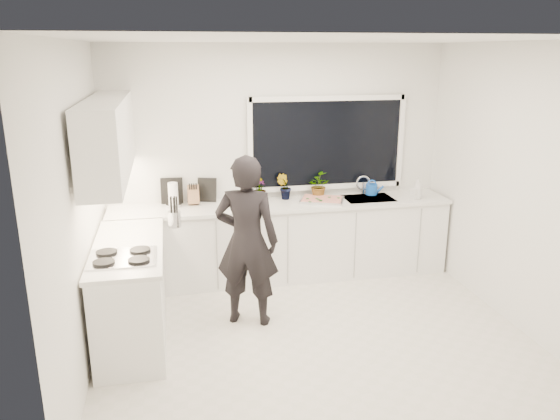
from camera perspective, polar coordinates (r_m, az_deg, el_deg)
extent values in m
cube|color=beige|center=(5.35, 3.54, -13.06)|extent=(4.00, 3.50, 0.02)
cube|color=white|center=(6.50, -0.30, 5.13)|extent=(4.00, 0.02, 2.70)
cube|color=white|center=(4.73, -20.39, -0.23)|extent=(0.02, 3.50, 2.70)
cube|color=white|center=(5.70, 23.73, 2.11)|extent=(0.02, 3.50, 2.70)
cube|color=white|center=(4.67, 4.15, 17.47)|extent=(4.00, 3.50, 0.02)
cube|color=black|center=(6.57, 4.93, 6.96)|extent=(1.80, 0.02, 1.00)
cube|color=white|center=(6.45, 0.26, -3.36)|extent=(3.92, 0.58, 0.88)
cube|color=white|center=(5.32, -15.24, -8.38)|extent=(0.58, 1.60, 0.88)
cube|color=silver|center=(6.30, 0.28, 0.55)|extent=(3.94, 0.62, 0.04)
cube|color=silver|center=(5.15, -15.62, -3.72)|extent=(0.62, 1.60, 0.04)
cube|color=white|center=(5.28, -17.49, 7.26)|extent=(0.34, 2.10, 0.70)
cube|color=silver|center=(6.61, 9.21, 0.82)|extent=(0.58, 0.42, 0.14)
cylinder|color=silver|center=(6.75, 8.67, 2.57)|extent=(0.03, 0.03, 0.22)
cube|color=black|center=(4.82, -16.13, -4.75)|extent=(0.56, 0.48, 0.03)
imported|color=black|center=(5.27, -3.48, -3.28)|extent=(0.72, 0.59, 1.69)
cube|color=silver|center=(6.38, 4.41, 1.04)|extent=(0.59, 0.52, 0.03)
cube|color=red|center=(6.38, 4.41, 1.18)|extent=(0.54, 0.47, 0.01)
cylinder|color=blue|center=(6.76, 9.53, 2.16)|extent=(0.15, 0.15, 0.13)
cylinder|color=white|center=(6.24, -11.10, 1.51)|extent=(0.14, 0.14, 0.26)
cube|color=#9C6E48|center=(6.29, -9.04, 1.54)|extent=(0.13, 0.10, 0.22)
cylinder|color=silver|center=(5.53, -10.97, -0.93)|extent=(0.16, 0.16, 0.16)
cube|color=black|center=(6.39, -7.62, 2.11)|extent=(0.22, 0.09, 0.28)
cube|color=black|center=(6.37, -11.24, 2.00)|extent=(0.25, 0.04, 0.30)
imported|color=#26662D|center=(6.38, -2.17, 2.25)|extent=(0.21, 0.21, 0.29)
imported|color=#26662D|center=(6.43, 0.44, 2.44)|extent=(0.20, 0.18, 0.30)
imported|color=#26662D|center=(6.52, 3.93, 2.59)|extent=(0.28, 0.31, 0.30)
imported|color=#D8BF66|center=(6.65, 14.23, 2.30)|extent=(0.15, 0.15, 0.28)
imported|color=#D8BF66|center=(6.64, 13.98, 1.96)|extent=(0.11, 0.11, 0.20)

